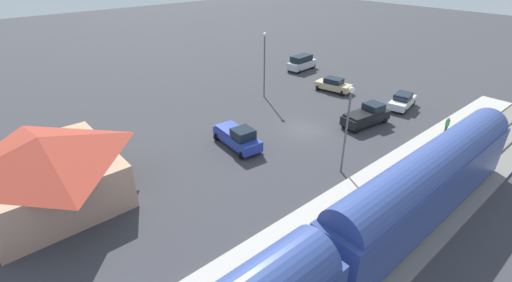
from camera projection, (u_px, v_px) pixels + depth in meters
The scene contains 12 objects.
ground_plane at pixel (304, 129), 35.56m from camera, with size 200.00×200.00×0.00m, color #38383D.
railway_track at pixel (445, 191), 26.19m from camera, with size 4.80×70.00×0.30m.
platform at pixel (396, 168), 28.83m from camera, with size 3.20×46.00×0.30m.
station_building at pixel (47, 168), 24.26m from camera, with size 10.10×9.05×5.03m.
pedestrian_on_platform at pixel (447, 124), 33.62m from camera, with size 0.36×0.36×1.71m.
suv_silver at pixel (302, 62), 53.25m from camera, with size 2.40×5.06×2.22m.
pickup_black at pixel (367, 116), 36.07m from camera, with size 2.62×5.60×2.14m.
sedan_tan at pixel (333, 85), 45.03m from camera, with size 4.77×2.92×1.74m.
pickup_blue at pixel (238, 137), 31.90m from camera, with size 5.57×2.90×2.14m.
sedan_white at pixel (402, 101), 40.10m from camera, with size 2.70×4.78×1.74m.
light_pole_near_platform at pixel (348, 120), 26.53m from camera, with size 0.44×0.44×7.23m.
light_pole_lot_center at pixel (264, 58), 41.43m from camera, with size 0.44×0.44×7.74m.
Camera 1 is at (-20.91, 24.64, 15.66)m, focal length 24.79 mm.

